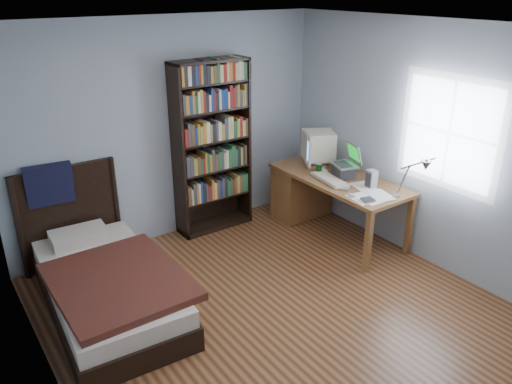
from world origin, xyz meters
TOP-DOWN VIEW (x-y plane):
  - room at (0.03, -0.00)m, footprint 4.20×4.24m
  - desk at (1.51, 1.40)m, footprint 0.75×1.71m
  - crt_monitor at (1.57, 1.38)m, footprint 0.52×0.47m
  - laptop at (1.58, 0.90)m, footprint 0.38×0.36m
  - desk_lamp at (1.48, -0.18)m, footprint 0.21×0.47m
  - keyboard at (1.34, 0.90)m, footprint 0.27×0.53m
  - speaker at (1.59, 0.51)m, footprint 0.10×0.10m
  - soda_can at (1.40, 1.15)m, footprint 0.07×0.07m
  - mouse at (1.49, 1.16)m, footprint 0.07×0.11m
  - phone_silver at (1.29, 0.61)m, footprint 0.10×0.12m
  - phone_grey at (1.23, 0.44)m, footprint 0.08×0.10m
  - external_drive at (1.27, 0.26)m, footprint 0.15×0.15m
  - bookshelf at (0.43, 1.94)m, footprint 0.91×0.30m
  - bed at (-1.24, 1.13)m, footprint 1.12×2.10m

SIDE VIEW (x-z plane):
  - bed at x=-1.24m, z-range -0.33..0.84m
  - desk at x=1.51m, z-range 0.06..0.79m
  - phone_grey at x=1.23m, z-range 0.73..0.75m
  - phone_silver at x=1.29m, z-range 0.73..0.75m
  - external_drive at x=1.27m, z-range 0.73..0.75m
  - keyboard at x=1.34m, z-range 0.72..0.77m
  - mouse at x=1.49m, z-range 0.73..0.77m
  - soda_can at x=1.40m, z-range 0.73..0.85m
  - speaker at x=1.59m, z-range 0.73..0.93m
  - laptop at x=1.58m, z-range 0.65..1.02m
  - crt_monitor at x=1.57m, z-range 0.76..1.19m
  - bookshelf at x=0.43m, z-range 0.00..2.03m
  - desk_lamp at x=1.48m, z-range 0.90..1.45m
  - room at x=0.03m, z-range 0.00..2.50m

